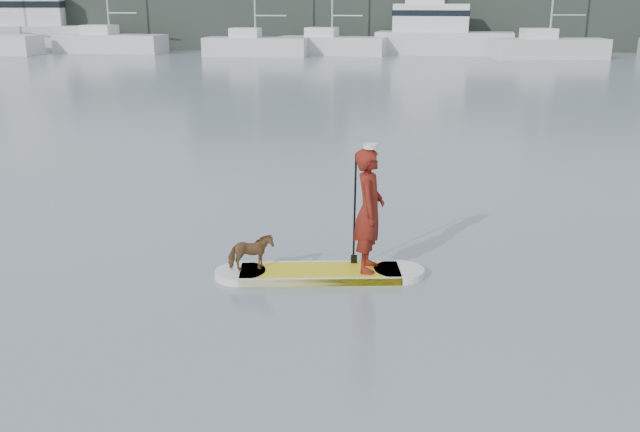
# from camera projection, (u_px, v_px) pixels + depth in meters

# --- Properties ---
(ground) EXTENTS (140.00, 140.00, 0.00)m
(ground) POSITION_uv_depth(u_px,v_px,m) (424.00, 289.00, 10.72)
(ground) COLOR slate
(ground) RESTS_ON ground
(paddleboard) EXTENTS (3.29, 1.05, 0.12)m
(paddleboard) POSITION_uv_depth(u_px,v_px,m) (320.00, 273.00, 11.19)
(paddleboard) COLOR yellow
(paddleboard) RESTS_ON ground
(paddler) EXTENTS (0.51, 0.74, 1.93)m
(paddler) POSITION_uv_depth(u_px,v_px,m) (369.00, 210.00, 10.91)
(paddler) COLOR maroon
(paddler) RESTS_ON paddleboard
(white_cap) EXTENTS (0.22, 0.22, 0.07)m
(white_cap) POSITION_uv_depth(u_px,v_px,m) (371.00, 146.00, 10.62)
(white_cap) COLOR silver
(white_cap) RESTS_ON paddler
(dog) EXTENTS (0.76, 0.55, 0.58)m
(dog) POSITION_uv_depth(u_px,v_px,m) (251.00, 253.00, 11.06)
(dog) COLOR brown
(dog) RESTS_ON paddleboard
(paddle) EXTENTS (0.10, 0.30, 2.00)m
(paddle) POSITION_uv_depth(u_px,v_px,m) (354.00, 223.00, 11.25)
(paddle) COLOR black
(paddle) RESTS_ON ground
(sailboat_b) EXTENTS (9.13, 4.10, 13.09)m
(sailboat_b) POSITION_uv_depth(u_px,v_px,m) (110.00, 41.00, 56.53)
(sailboat_b) COLOR silver
(sailboat_b) RESTS_ON ground
(sailboat_c) EXTENTS (7.80, 3.00, 11.00)m
(sailboat_c) POSITION_uv_depth(u_px,v_px,m) (255.00, 45.00, 53.21)
(sailboat_c) COLOR silver
(sailboat_c) RESTS_ON ground
(sailboat_d) EXTENTS (8.52, 4.05, 12.07)m
(sailboat_d) POSITION_uv_depth(u_px,v_px,m) (331.00, 43.00, 54.42)
(sailboat_d) COLOR silver
(sailboat_d) RESTS_ON ground
(sailboat_e) EXTENTS (8.32, 3.44, 11.73)m
(sailboat_e) POSITION_uv_depth(u_px,v_px,m) (548.00, 47.00, 51.02)
(sailboat_e) COLOR silver
(sailboat_e) RESTS_ON ground
(motor_yacht_a) EXTENTS (10.70, 4.60, 6.21)m
(motor_yacht_a) POSITION_uv_depth(u_px,v_px,m) (438.00, 31.00, 54.77)
(motor_yacht_a) COLOR silver
(motor_yacht_a) RESTS_ON ground
(motor_yacht_b) EXTENTS (11.72, 5.89, 7.39)m
(motor_yacht_b) POSITION_uv_depth(u_px,v_px,m) (34.00, 25.00, 58.78)
(motor_yacht_b) COLOR silver
(motor_yacht_b) RESTS_ON ground
(shore_mass) EXTENTS (90.00, 6.00, 6.00)m
(shore_mass) POSITION_uv_depth(u_px,v_px,m) (383.00, 13.00, 60.38)
(shore_mass) COLOR #202822
(shore_mass) RESTS_ON ground
(shore_building_east) EXTENTS (10.00, 4.00, 8.00)m
(shore_building_east) POSITION_uv_depth(u_px,v_px,m) (598.00, 0.00, 59.81)
(shore_building_east) COLOR #202822
(shore_building_east) RESTS_ON ground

